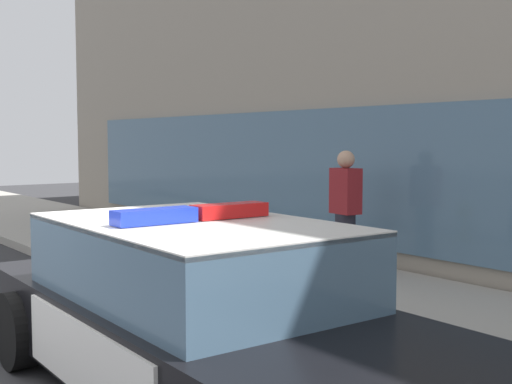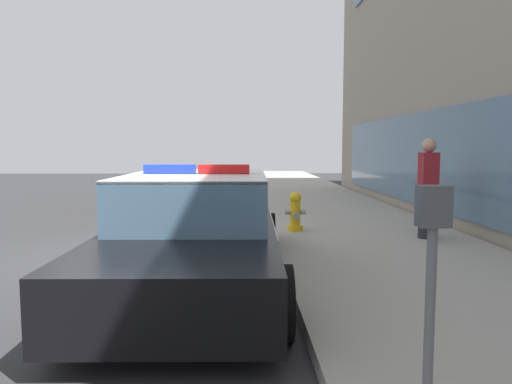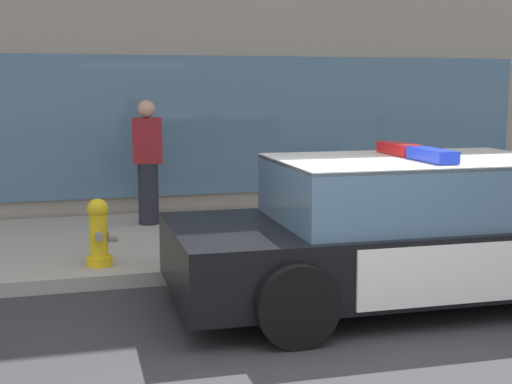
{
  "view_description": "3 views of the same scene",
  "coord_description": "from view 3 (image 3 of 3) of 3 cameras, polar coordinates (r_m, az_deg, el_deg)",
  "views": [
    {
      "loc": [
        5.67,
        -1.31,
        2.0
      ],
      "look_at": [
        0.27,
        2.86,
        1.46
      ],
      "focal_mm": 46.28,
      "sensor_mm": 36.0,
      "label": 1
    },
    {
      "loc": [
        7.37,
        1.93,
        1.71
      ],
      "look_at": [
        -1.13,
        2.19,
        0.91
      ],
      "focal_mm": 33.56,
      "sensor_mm": 36.0,
      "label": 2
    },
    {
      "loc": [
        -1.86,
        -4.63,
        2.06
      ],
      "look_at": [
        0.1,
        2.31,
        0.97
      ],
      "focal_mm": 49.83,
      "sensor_mm": 36.0,
      "label": 3
    }
  ],
  "objects": [
    {
      "name": "ground",
      "position": [
        5.4,
        5.8,
        -13.9
      ],
      "size": [
        48.0,
        48.0,
        0.0
      ],
      "primitive_type": "plane",
      "color": "#303033"
    },
    {
      "name": "sidewalk",
      "position": [
        9.28,
        -3.88,
        -3.8
      ],
      "size": [
        48.0,
        3.5,
        0.15
      ],
      "primitive_type": "cube",
      "color": "#A39E93",
      "rests_on": "ground"
    },
    {
      "name": "police_cruiser",
      "position": [
        7.04,
        13.44,
        -2.97
      ],
      "size": [
        5.07,
        2.17,
        1.49
      ],
      "rotation": [
        0.0,
        0.0,
        -0.02
      ],
      "color": "black",
      "rests_on": "ground"
    },
    {
      "name": "fire_hydrant",
      "position": [
        7.74,
        -12.49,
        -3.25
      ],
      "size": [
        0.34,
        0.39,
        0.73
      ],
      "color": "gold",
      "rests_on": "sidewalk"
    },
    {
      "name": "pedestrian_on_sidewalk",
      "position": [
        9.87,
        -8.69,
        2.38
      ],
      "size": [
        0.43,
        0.3,
        1.71
      ],
      "rotation": [
        0.0,
        0.0,
        1.46
      ],
      "color": "#23232D",
      "rests_on": "sidewalk"
    }
  ]
}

